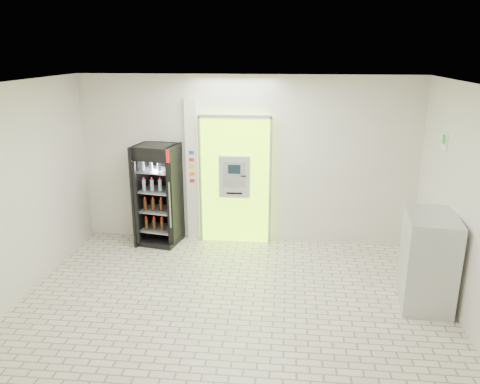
# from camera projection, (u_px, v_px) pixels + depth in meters

# --- Properties ---
(ground) EXTENTS (6.00, 6.00, 0.00)m
(ground) POSITION_uv_depth(u_px,v_px,m) (230.00, 309.00, 6.39)
(ground) COLOR beige
(ground) RESTS_ON ground
(room_shell) EXTENTS (6.00, 6.00, 6.00)m
(room_shell) POSITION_uv_depth(u_px,v_px,m) (230.00, 180.00, 5.84)
(room_shell) COLOR silver
(room_shell) RESTS_ON ground
(atm_assembly) EXTENTS (1.30, 0.24, 2.33)m
(atm_assembly) POSITION_uv_depth(u_px,v_px,m) (235.00, 179.00, 8.36)
(atm_assembly) COLOR #A5FF12
(atm_assembly) RESTS_ON ground
(pillar) EXTENTS (0.22, 0.11, 2.60)m
(pillar) POSITION_uv_depth(u_px,v_px,m) (193.00, 171.00, 8.43)
(pillar) COLOR silver
(pillar) RESTS_ON ground
(beverage_cooler) EXTENTS (0.79, 0.75, 1.82)m
(beverage_cooler) POSITION_uv_depth(u_px,v_px,m) (158.00, 197.00, 8.37)
(beverage_cooler) COLOR black
(beverage_cooler) RESTS_ON ground
(steel_cabinet) EXTENTS (0.76, 1.04, 1.29)m
(steel_cabinet) POSITION_uv_depth(u_px,v_px,m) (428.00, 260.00, 6.39)
(steel_cabinet) COLOR #B6B9BE
(steel_cabinet) RESTS_ON ground
(exit_sign) EXTENTS (0.02, 0.22, 0.26)m
(exit_sign) POSITION_uv_depth(u_px,v_px,m) (445.00, 141.00, 6.80)
(exit_sign) COLOR white
(exit_sign) RESTS_ON room_shell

